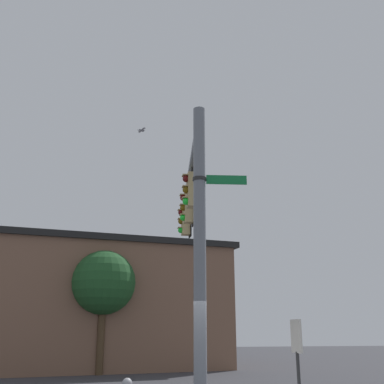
# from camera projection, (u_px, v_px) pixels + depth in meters

# --- Properties ---
(signal_pole) EXTENTS (0.29, 0.29, 7.17)m
(signal_pole) POSITION_uv_depth(u_px,v_px,m) (200.00, 252.00, 10.50)
(signal_pole) COLOR slate
(signal_pole) RESTS_ON ground
(mast_arm) EXTENTS (8.06, 1.09, 0.20)m
(mast_arm) POSITION_uv_depth(u_px,v_px,m) (190.00, 178.00, 15.25)
(mast_arm) COLOR slate
(traffic_light_nearest_pole) EXTENTS (0.54, 0.49, 1.31)m
(traffic_light_nearest_pole) POSITION_uv_depth(u_px,v_px,m) (192.00, 190.00, 13.74)
(traffic_light_nearest_pole) COLOR black
(traffic_light_mid_inner) EXTENTS (0.54, 0.49, 1.31)m
(traffic_light_mid_inner) POSITION_uv_depth(u_px,v_px,m) (188.00, 208.00, 15.76)
(traffic_light_mid_inner) COLOR black
(traffic_light_mid_outer) EXTENTS (0.54, 0.49, 1.31)m
(traffic_light_mid_outer) POSITION_uv_depth(u_px,v_px,m) (185.00, 221.00, 17.79)
(traffic_light_mid_outer) COLOR black
(street_name_sign) EXTENTS (0.33, 1.29, 0.22)m
(street_name_sign) POSITION_uv_depth(u_px,v_px,m) (211.00, 180.00, 11.01)
(street_name_sign) COLOR #147238
(bird_flying) EXTENTS (0.33, 0.29, 0.11)m
(bird_flying) POSITION_uv_depth(u_px,v_px,m) (142.00, 130.00, 16.60)
(bird_flying) COLOR gray
(storefront_building) EXTENTS (10.79, 14.29, 6.14)m
(storefront_building) POSITION_uv_depth(u_px,v_px,m) (95.00, 305.00, 24.22)
(storefront_building) COLOR brown
(storefront_building) RESTS_ON ground
(tree_by_storefront) EXTENTS (2.86, 2.86, 5.33)m
(tree_by_storefront) POSITION_uv_depth(u_px,v_px,m) (104.00, 283.00, 20.78)
(tree_by_storefront) COLOR #4C3823
(tree_by_storefront) RESTS_ON ground
(historical_marker) EXTENTS (0.60, 0.08, 2.13)m
(historical_marker) POSITION_uv_depth(u_px,v_px,m) (297.00, 351.00, 10.81)
(historical_marker) COLOR #333333
(historical_marker) RESTS_ON ground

